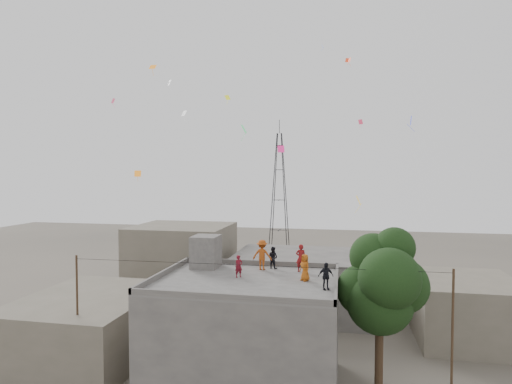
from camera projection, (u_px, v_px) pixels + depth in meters
main_building at (246, 334)px, 23.87m from camera, size 10.00×8.00×6.10m
parapet at (246, 277)px, 23.73m from camera, size 10.00×8.00×0.30m
stair_head_box at (206, 252)px, 26.88m from camera, size 1.60×1.80×2.00m
neighbor_west at (90, 326)px, 28.05m from camera, size 8.00×10.00×4.00m
neighbor_north at (304, 283)px, 37.21m from camera, size 12.00×9.00×5.00m
neighbor_northwest at (182, 261)px, 41.50m from camera, size 9.00×8.00×7.00m
neighbor_east at (465, 309)px, 30.93m from camera, size 7.00×8.00×4.40m
tree at (383, 284)px, 22.87m from camera, size 4.90×4.60×9.10m
utility_line at (250, 329)px, 22.51m from camera, size 20.12×0.62×7.40m
transmission_tower at (279, 193)px, 63.58m from camera, size 2.97×2.97×20.01m
person_red_adult at (301, 258)px, 25.62m from camera, size 0.64×0.44×1.67m
person_orange_child at (305, 267)px, 23.52m from camera, size 0.83×0.85×1.47m
person_dark_child at (273, 257)px, 26.60m from camera, size 0.81×0.73×1.36m
person_dark_adult at (326, 276)px, 21.68m from camera, size 0.88×0.63×1.39m
person_orange_adult at (262, 255)px, 26.21m from camera, size 1.20×0.71×1.84m
person_red_child at (239, 266)px, 24.30m from camera, size 0.55×0.52×1.26m
kites at (261, 117)px, 30.20m from camera, size 20.51×15.05×12.90m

